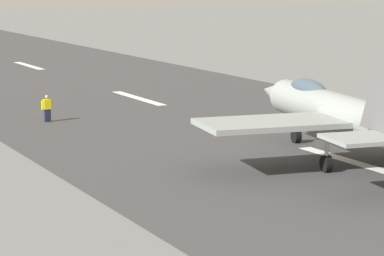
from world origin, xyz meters
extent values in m
plane|color=slate|center=(0.00, 0.00, 0.00)|extent=(400.00, 400.00, 0.00)
cube|color=#3E3D3F|center=(0.00, 0.00, 0.01)|extent=(240.00, 26.00, 0.02)
cube|color=white|center=(0.26, 0.00, 0.02)|extent=(8.00, 0.70, 0.00)
cube|color=white|center=(24.66, 0.00, 0.02)|extent=(8.00, 0.70, 0.00)
cube|color=white|center=(50.27, 0.00, 0.02)|extent=(8.00, 0.70, 0.00)
cylinder|color=#909794|center=(0.73, 0.44, 2.26)|extent=(12.79, 3.81, 1.73)
cone|color=#909794|center=(8.43, -0.85, 2.26)|extent=(3.13, 1.94, 1.47)
ellipsoid|color=#3F5160|center=(4.26, -0.15, 2.91)|extent=(3.73, 1.68, 1.10)
cube|color=#909794|center=(0.40, 4.49, 2.16)|extent=(4.37, 6.63, 0.24)
cube|color=#909794|center=(-5.28, 3.89, 2.36)|extent=(2.83, 3.16, 0.16)
cylinder|color=silver|center=(5.54, -0.37, 0.70)|extent=(0.18, 0.18, 1.40)
cylinder|color=black|center=(5.54, -0.37, 0.38)|extent=(0.80, 0.42, 0.76)
cylinder|color=silver|center=(-0.78, 2.32, 0.70)|extent=(0.18, 0.18, 1.40)
cylinder|color=black|center=(-0.78, 2.32, 0.38)|extent=(0.80, 0.42, 0.76)
cube|color=#1E2338|center=(17.81, 8.85, 0.42)|extent=(0.24, 0.36, 0.85)
cube|color=yellow|center=(17.81, 8.85, 1.05)|extent=(0.29, 0.44, 0.58)
sphere|color=tan|center=(17.81, 8.85, 1.49)|extent=(0.22, 0.22, 0.22)
cylinder|color=yellow|center=(17.81, 9.15, 1.02)|extent=(0.10, 0.10, 0.54)
cylinder|color=yellow|center=(17.80, 8.55, 1.02)|extent=(0.10, 0.10, 0.54)
camera|label=1|loc=(-31.57, 24.88, 8.45)|focal=82.82mm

